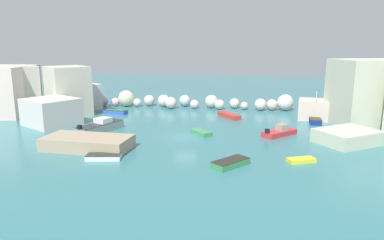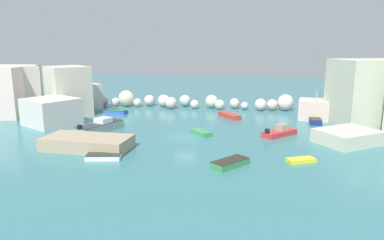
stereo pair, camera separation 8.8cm
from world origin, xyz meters
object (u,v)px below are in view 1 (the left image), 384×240
moored_boat_4 (201,133)px  moored_boat_6 (229,115)px  moored_boat_2 (104,157)px  moored_boat_0 (100,127)px  stone_dock (88,143)px  moored_boat_3 (115,112)px  moored_boat_1 (301,160)px  moored_boat_5 (315,120)px  moored_boat_8 (230,163)px  moored_boat_7 (280,132)px

moored_boat_4 → moored_boat_6: 10.72m
moored_boat_2 → moored_boat_0: bearing=-74.8°
stone_dock → moored_boat_3: size_ratio=2.22×
moored_boat_1 → moored_boat_3: bearing=119.5°
moored_boat_2 → moored_boat_6: moored_boat_6 is taller
moored_boat_0 → moored_boat_2: (4.64, -9.95, -0.37)m
moored_boat_4 → moored_boat_2: bearing=-78.5°
moored_boat_5 → moored_boat_4: bearing=-53.8°
moored_boat_3 → moored_boat_5: size_ratio=0.93×
moored_boat_5 → moored_boat_8: bearing=-24.2°
moored_boat_2 → moored_boat_8: size_ratio=0.92×
moored_boat_3 → moored_boat_0: bearing=-64.5°
moored_boat_7 → moored_boat_8: 12.63m
moored_boat_0 → moored_boat_4: size_ratio=2.23×
moored_boat_6 → moored_boat_7: 11.27m
moored_boat_1 → stone_dock: bearing=154.6°
moored_boat_1 → moored_boat_3: (-24.99, 18.89, 0.13)m
moored_boat_1 → moored_boat_2: size_ratio=0.82×
moored_boat_3 → moored_boat_4: moored_boat_3 is taller
moored_boat_3 → moored_boat_6: 17.43m
moored_boat_6 → moored_boat_7: size_ratio=0.98×
stone_dock → moored_boat_7: (19.82, 8.66, -0.24)m
moored_boat_0 → moored_boat_2: 10.98m
moored_boat_4 → moored_boat_5: (14.50, 9.05, 0.11)m
moored_boat_3 → moored_boat_4: size_ratio=1.31×
stone_dock → moored_boat_1: size_ratio=3.17×
moored_boat_7 → moored_boat_5: bearing=10.4°
moored_boat_1 → moored_boat_5: (4.20, 17.34, 0.20)m
moored_boat_1 → moored_boat_0: bearing=137.5°
stone_dock → moored_boat_8: 14.94m
moored_boat_8 → stone_dock: bearing=-60.8°
moored_boat_0 → moored_boat_1: moored_boat_0 is taller
moored_boat_1 → moored_boat_4: 13.22m
moored_boat_2 → moored_boat_6: bearing=-126.7°
moored_boat_7 → moored_boat_1: bearing=-128.7°
moored_boat_2 → moored_boat_7: 20.45m
moored_boat_1 → moored_boat_5: size_ratio=0.65×
moored_boat_4 → moored_boat_7: size_ratio=0.69×
moored_boat_4 → moored_boat_1: bearing=9.6°
moored_boat_5 → moored_boat_6: size_ratio=0.99×
stone_dock → moored_boat_5: moored_boat_5 is taller
moored_boat_3 → moored_boat_5: (29.20, -1.56, 0.07)m
moored_boat_4 → moored_boat_7: (9.15, 1.10, 0.16)m
stone_dock → moored_boat_7: size_ratio=2.00×
moored_boat_2 → moored_boat_4: bearing=-136.7°
moored_boat_1 → moored_boat_3: 31.33m
moored_boat_3 → moored_boat_8: size_ratio=1.08×
moored_boat_4 → moored_boat_6: bearing=123.6°
moored_boat_6 → moored_boat_5: bearing=47.6°
moored_boat_6 → moored_boat_2: bearing=-63.0°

